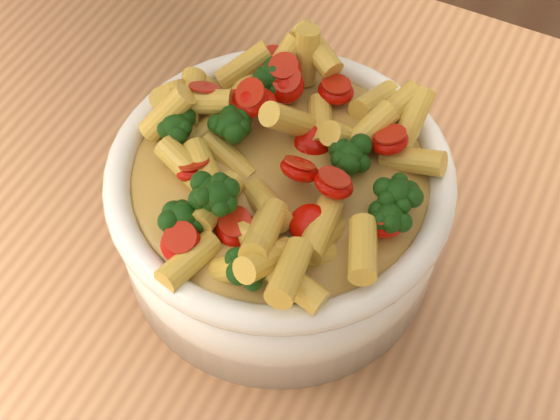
% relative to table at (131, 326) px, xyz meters
% --- Properties ---
extents(table, '(1.20, 0.80, 0.90)m').
position_rel_table_xyz_m(table, '(0.00, 0.00, 0.00)').
color(table, '#AD754A').
rests_on(table, ground).
extents(serving_bowl, '(0.24, 0.24, 0.10)m').
position_rel_table_xyz_m(serving_bowl, '(0.11, 0.07, 0.15)').
color(serving_bowl, white).
rests_on(serving_bowl, table).
extents(pasta_salad, '(0.19, 0.19, 0.04)m').
position_rel_table_xyz_m(pasta_salad, '(0.11, 0.07, 0.22)').
color(pasta_salad, '#FEDB50').
rests_on(pasta_salad, serving_bowl).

